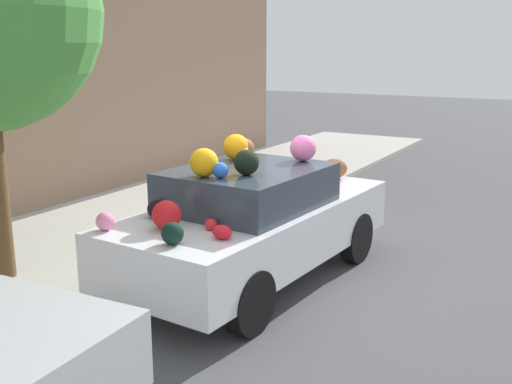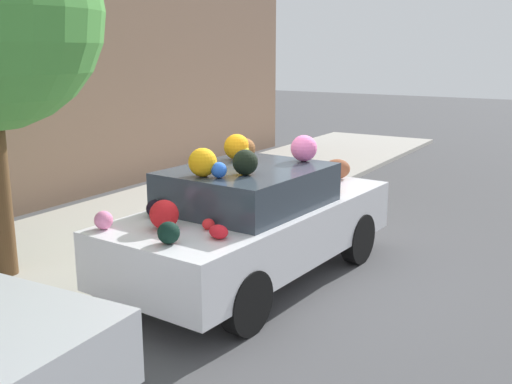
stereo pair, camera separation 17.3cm
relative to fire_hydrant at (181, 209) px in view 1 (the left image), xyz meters
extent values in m
plane|color=#4C4C4F|center=(-0.85, -1.71, -0.45)|extent=(60.00, 60.00, 0.00)
cube|color=#B2ADA3|center=(-0.85, 0.99, -0.40)|extent=(24.00, 3.20, 0.10)
cylinder|color=gold|center=(0.00, 0.00, -0.07)|extent=(0.20, 0.20, 0.55)
sphere|color=gold|center=(0.00, 0.00, 0.26)|extent=(0.18, 0.18, 0.18)
cube|color=silver|center=(-0.85, -1.75, 0.19)|extent=(4.06, 1.90, 0.62)
cube|color=#333D47|center=(-1.01, -1.74, 0.73)|extent=(1.87, 1.57, 0.45)
cylinder|color=black|center=(0.43, -1.08, -0.12)|extent=(0.67, 0.22, 0.66)
cylinder|color=black|center=(0.33, -2.58, -0.12)|extent=(0.67, 0.22, 0.66)
cylinder|color=black|center=(-2.02, -0.92, -0.12)|extent=(0.67, 0.22, 0.66)
cylinder|color=black|center=(-2.12, -2.42, -0.12)|extent=(0.67, 0.22, 0.66)
sphere|color=red|center=(-2.21, -1.50, 0.65)|extent=(0.42, 0.42, 0.30)
ellipsoid|color=red|center=(-2.18, -2.14, 0.57)|extent=(0.25, 0.28, 0.13)
sphere|color=blue|center=(-1.63, -1.77, 1.04)|extent=(0.23, 0.23, 0.17)
sphere|color=orange|center=(-0.63, -1.34, 1.11)|extent=(0.44, 0.44, 0.31)
ellipsoid|color=purple|center=(0.58, -2.06, 0.62)|extent=(0.24, 0.22, 0.23)
sphere|color=black|center=(-1.93, -1.14, 0.60)|extent=(0.25, 0.25, 0.19)
sphere|color=black|center=(-2.56, -1.84, 0.61)|extent=(0.30, 0.30, 0.21)
sphere|color=pink|center=(-0.31, -2.09, 1.11)|extent=(0.40, 0.40, 0.32)
sphere|color=black|center=(-1.36, -1.92, 1.09)|extent=(0.30, 0.30, 0.27)
ellipsoid|color=white|center=(0.78, -1.41, 0.59)|extent=(0.33, 0.34, 0.18)
sphere|color=black|center=(0.28, -2.07, 0.60)|extent=(0.23, 0.23, 0.19)
ellipsoid|color=brown|center=(0.88, -2.01, 0.64)|extent=(0.46, 0.46, 0.28)
sphere|color=orange|center=(-0.55, -1.41, 1.04)|extent=(0.22, 0.22, 0.18)
sphere|color=brown|center=(-0.53, -1.40, 1.08)|extent=(0.33, 0.33, 0.26)
sphere|color=#935F3D|center=(0.14, -2.25, 0.63)|extent=(0.35, 0.35, 0.26)
sphere|color=orange|center=(-1.66, -1.58, 1.10)|extent=(0.43, 0.43, 0.31)
ellipsoid|color=red|center=(-2.00, -1.89, 0.56)|extent=(0.18, 0.17, 0.11)
sphere|color=pink|center=(-2.54, -0.99, 0.60)|extent=(0.22, 0.22, 0.19)
sphere|color=black|center=(0.48, -2.02, 0.62)|extent=(0.32, 0.32, 0.24)
sphere|color=yellow|center=(-0.64, -1.40, 1.06)|extent=(0.27, 0.27, 0.22)
camera|label=1|loc=(-6.76, -5.15, 2.27)|focal=42.00mm
camera|label=2|loc=(-6.67, -5.30, 2.27)|focal=42.00mm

